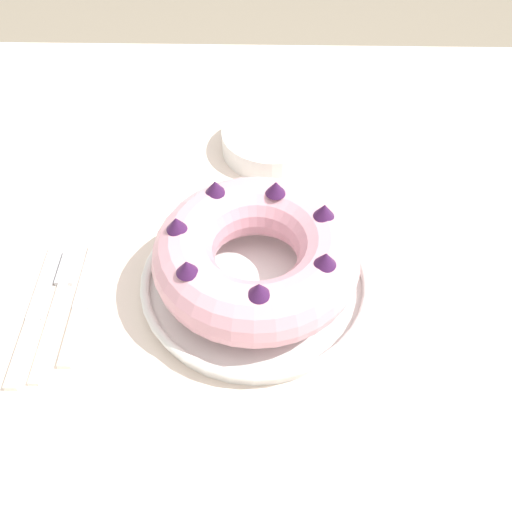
{
  "coord_description": "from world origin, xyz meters",
  "views": [
    {
      "loc": [
        0.03,
        -0.49,
        1.39
      ],
      "look_at": [
        0.02,
        0.01,
        0.83
      ],
      "focal_mm": 42.0,
      "sensor_mm": 36.0,
      "label": 1
    }
  ],
  "objects_px": {
    "bundt_cake": "(256,256)",
    "serving_knife": "(33,322)",
    "cake_knife": "(79,310)",
    "fork": "(58,302)",
    "side_bowl": "(272,141)",
    "serving_dish": "(256,283)"
  },
  "relations": [
    {
      "from": "bundt_cake",
      "to": "serving_knife",
      "type": "bearing_deg",
      "value": -167.82
    },
    {
      "from": "bundt_cake",
      "to": "cake_knife",
      "type": "height_order",
      "value": "bundt_cake"
    },
    {
      "from": "bundt_cake",
      "to": "serving_knife",
      "type": "xyz_separation_m",
      "value": [
        -0.28,
        -0.06,
        -0.06
      ]
    },
    {
      "from": "fork",
      "to": "serving_knife",
      "type": "height_order",
      "value": "serving_knife"
    },
    {
      "from": "serving_knife",
      "to": "side_bowl",
      "type": "bearing_deg",
      "value": 49.65
    },
    {
      "from": "fork",
      "to": "side_bowl",
      "type": "height_order",
      "value": "side_bowl"
    },
    {
      "from": "serving_dish",
      "to": "cake_knife",
      "type": "height_order",
      "value": "serving_dish"
    },
    {
      "from": "serving_dish",
      "to": "fork",
      "type": "relative_size",
      "value": 1.44
    },
    {
      "from": "serving_dish",
      "to": "serving_knife",
      "type": "xyz_separation_m",
      "value": [
        -0.28,
        -0.06,
        -0.01
      ]
    },
    {
      "from": "serving_knife",
      "to": "side_bowl",
      "type": "distance_m",
      "value": 0.47
    },
    {
      "from": "serving_dish",
      "to": "bundt_cake",
      "type": "height_order",
      "value": "bundt_cake"
    },
    {
      "from": "cake_knife",
      "to": "bundt_cake",
      "type": "bearing_deg",
      "value": 13.33
    },
    {
      "from": "serving_knife",
      "to": "serving_dish",
      "type": "bearing_deg",
      "value": 12.1
    },
    {
      "from": "serving_dish",
      "to": "bundt_cake",
      "type": "distance_m",
      "value": 0.05
    },
    {
      "from": "side_bowl",
      "to": "fork",
      "type": "bearing_deg",
      "value": -130.48
    },
    {
      "from": "side_bowl",
      "to": "cake_knife",
      "type": "bearing_deg",
      "value": -126.16
    },
    {
      "from": "fork",
      "to": "serving_knife",
      "type": "xyz_separation_m",
      "value": [
        -0.02,
        -0.03,
        -0.0
      ]
    },
    {
      "from": "serving_knife",
      "to": "fork",
      "type": "bearing_deg",
      "value": 51.85
    },
    {
      "from": "bundt_cake",
      "to": "serving_knife",
      "type": "relative_size",
      "value": 1.17
    },
    {
      "from": "bundt_cake",
      "to": "serving_knife",
      "type": "height_order",
      "value": "bundt_cake"
    },
    {
      "from": "serving_knife",
      "to": "side_bowl",
      "type": "relative_size",
      "value": 1.36
    },
    {
      "from": "serving_dish",
      "to": "fork",
      "type": "distance_m",
      "value": 0.26
    }
  ]
}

